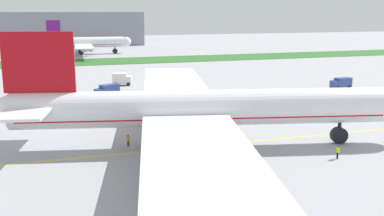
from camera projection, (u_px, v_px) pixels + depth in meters
ground_plane at (190, 153)px, 61.99m from camera, size 600.00×600.00×0.00m
apron_taxi_line at (185, 148)px, 64.11m from camera, size 280.00×0.36×0.01m
grass_median_strip at (92, 62)px, 172.02m from camera, size 320.00×24.00×0.10m
airliner_foreground at (196, 109)px, 63.48m from camera, size 59.14×97.64×15.98m
ground_crew_wingwalker_port at (338, 151)px, 59.25m from camera, size 0.27×0.60×1.71m
ground_crew_wingwalker_starboard at (128, 139)px, 64.80m from camera, size 0.46×0.50×1.68m
service_truck_baggage_loader at (341, 83)px, 112.19m from camera, size 5.57×2.93×2.74m
service_truck_fuel_bowser at (107, 91)px, 100.15m from camera, size 5.74×4.28×3.00m
service_truck_catering_van at (122, 79)px, 117.77m from camera, size 5.10×3.51×3.12m
parked_airliner_far_right at (85, 43)px, 202.43m from camera, size 40.25×62.87×14.70m
terminal_building at (56, 29)px, 247.89m from camera, size 92.22×20.00×18.00m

